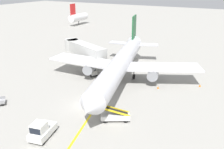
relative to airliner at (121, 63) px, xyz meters
The scene contains 12 objects.
ground_plane 11.62m from the airliner, 92.50° to the right, with size 300.00×300.00×0.00m, color #9E9B93.
taxi_line_yellow 6.98m from the airliner, 88.74° to the right, with size 0.30×80.00×0.01m, color yellow.
airliner is the anchor object (origin of this frame).
jet_bridge 12.46m from the airliner, 159.14° to the left, with size 12.89×7.34×4.85m.
pushback_tug 19.87m from the airliner, 90.93° to the right, with size 2.61×3.92×2.20m.
baggage_tug_near_wing 6.65m from the airliner, behind, with size 2.72×2.18×2.10m.
belt_loader_forward_hold 13.64m from the airliner, 66.67° to the right, with size 4.96×3.58×2.59m.
ground_crew_marshaller 12.32m from the airliner, 82.30° to the right, with size 0.36×0.24×1.70m.
safety_cone_nose_left 7.83m from the airliner, ahead, with size 0.36×0.36×0.44m, color orange.
safety_cone_nose_right 4.97m from the airliner, 152.89° to the right, with size 0.36×0.36×0.44m, color orange.
safety_cone_wingtip_left 14.35m from the airliner, 18.19° to the left, with size 0.36×0.36×0.44m, color orange.
distant_aircraft_far_left 62.51m from the airliner, 133.26° to the left, with size 3.00×10.10×8.80m.
Camera 1 is at (18.60, -25.18, 17.15)m, focal length 38.26 mm.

